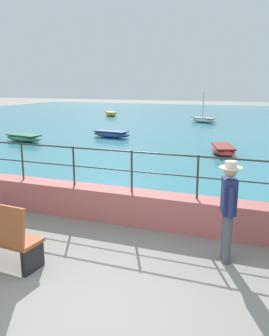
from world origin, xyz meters
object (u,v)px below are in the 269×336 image
(boat_0, at_px, (204,120))
(boat_1, at_px, (24,138))
(boat_3, at_px, (111,134))
(boat_6, at_px, (223,149))
(boat_2, at_px, (111,114))
(person_walking, at_px, (228,206))

(boat_0, distance_m, boat_1, 14.47)
(boat_3, relative_size, boat_6, 0.98)
(boat_0, distance_m, boat_2, 9.55)
(person_walking, xyz_separation_m, boat_2, (-13.68, 24.87, -0.72))
(person_walking, distance_m, boat_1, 14.76)
(boat_2, distance_m, boat_6, 19.65)
(boat_1, xyz_separation_m, boat_2, (-2.27, 15.54, 0.00))
(boat_0, distance_m, boat_3, 10.32)
(person_walking, xyz_separation_m, boat_6, (-1.36, 9.56, -0.72))
(person_walking, distance_m, boat_0, 22.55)
(person_walking, xyz_separation_m, boat_1, (-11.41, 9.33, -0.72))
(person_walking, height_order, boat_6, person_walking)
(boat_3, bearing_deg, boat_6, -22.87)
(boat_1, xyz_separation_m, boat_3, (3.59, 2.95, 0.00))
(boat_0, bearing_deg, boat_2, 162.93)
(boat_0, bearing_deg, boat_6, -75.70)
(boat_3, bearing_deg, boat_0, 71.55)
(person_walking, relative_size, boat_6, 0.71)
(boat_0, height_order, boat_3, boat_0)
(boat_3, height_order, boat_6, same)
(person_walking, xyz_separation_m, boat_3, (-7.82, 12.29, -0.72))
(person_walking, height_order, boat_0, boat_0)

